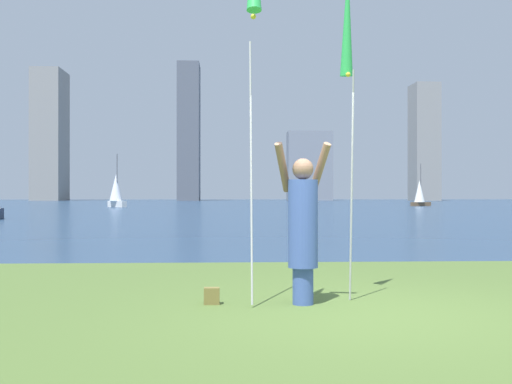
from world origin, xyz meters
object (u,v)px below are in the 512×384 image
person (303,224)px  sailboat_2 (420,193)px  kite_flag_right (347,25)px  sailboat_5 (116,190)px  bag (212,296)px

person → sailboat_2: size_ratio=0.44×
kite_flag_right → sailboat_5: 51.51m
kite_flag_right → person: bearing=-147.5°
kite_flag_right → bag: size_ratio=21.45×
sailboat_5 → bag: bearing=-78.5°
sailboat_2 → sailboat_5: size_ratio=0.87×
sailboat_2 → bag: bearing=-110.0°
sailboat_2 → sailboat_5: 30.02m
person → kite_flag_right: bearing=36.8°
kite_flag_right → sailboat_5: bearing=103.4°
bag → sailboat_2: (19.58, 53.85, 1.21)m
kite_flag_right → sailboat_2: bearing=71.5°
bag → sailboat_5: size_ratio=0.04×
sailboat_5 → kite_flag_right: bearing=-76.6°
bag → sailboat_2: sailboat_2 is taller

